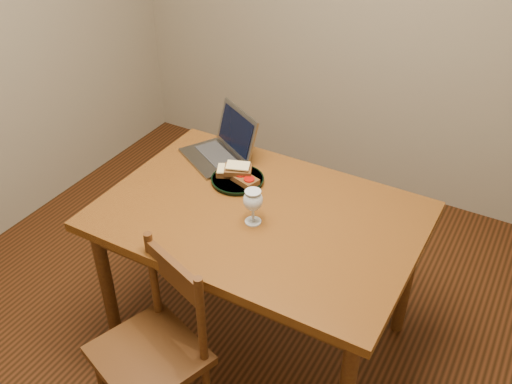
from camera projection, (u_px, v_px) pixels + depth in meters
The scene contains 9 objects.
floor at pixel (230, 339), 2.76m from camera, with size 3.20×3.20×0.02m, color black.
table at pixel (259, 229), 2.40m from camera, with size 1.30×0.90×0.74m.
chair at pixel (152, 343), 2.16m from camera, with size 0.49×0.48×0.42m.
plate at pixel (238, 180), 2.52m from camera, with size 0.24×0.24×0.02m, color black.
sandwich_cheese at pixel (231, 171), 2.53m from camera, with size 0.13×0.07×0.04m, color #381E0C, non-canonical shape.
sandwich_tomato at pixel (245, 179), 2.48m from camera, with size 0.12×0.07×0.04m, color #381E0C, non-canonical shape.
sandwich_top at pixel (238, 169), 2.50m from camera, with size 0.12×0.07×0.04m, color #381E0C, non-canonical shape.
milk_glass at pixel (253, 207), 2.25m from camera, with size 0.08×0.08×0.15m, color white, non-canonical shape.
laptop at pixel (224, 145), 2.68m from camera, with size 0.40×0.39×0.22m.
Camera 1 is at (1.02, -1.54, 2.17)m, focal length 40.00 mm.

